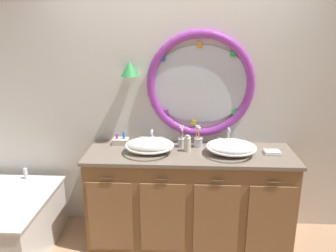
{
  "coord_description": "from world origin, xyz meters",
  "views": [
    {
      "loc": [
        0.06,
        -2.61,
        2.01
      ],
      "look_at": [
        -0.08,
        0.25,
        1.14
      ],
      "focal_mm": 36.11,
      "sensor_mm": 36.0,
      "label": 1
    }
  ],
  "objects_px": {
    "sink_basin_left": "(150,145)",
    "sink_basin_right": "(231,147)",
    "toothbrush_holder_right": "(198,141)",
    "toiletry_basket": "(121,141)",
    "toothbrush_holder_left": "(182,141)",
    "soap_dispenser": "(187,144)",
    "folded_hand_towel": "(272,152)"
  },
  "relations": [
    {
      "from": "sink_basin_left",
      "to": "sink_basin_right",
      "type": "xyz_separation_m",
      "value": [
        0.73,
        0.0,
        -0.0
      ]
    },
    {
      "from": "toothbrush_holder_right",
      "to": "toiletry_basket",
      "type": "distance_m",
      "value": 0.75
    },
    {
      "from": "toothbrush_holder_left",
      "to": "soap_dispenser",
      "type": "relative_size",
      "value": 1.32
    },
    {
      "from": "toiletry_basket",
      "to": "toothbrush_holder_left",
      "type": "bearing_deg",
      "value": -4.78
    },
    {
      "from": "soap_dispenser",
      "to": "folded_hand_towel",
      "type": "distance_m",
      "value": 0.76
    },
    {
      "from": "toothbrush_holder_right",
      "to": "toiletry_basket",
      "type": "bearing_deg",
      "value": 177.09
    },
    {
      "from": "toothbrush_holder_left",
      "to": "toiletry_basket",
      "type": "distance_m",
      "value": 0.59
    },
    {
      "from": "toothbrush_holder_left",
      "to": "soap_dispenser",
      "type": "bearing_deg",
      "value": -63.72
    },
    {
      "from": "toothbrush_holder_left",
      "to": "toiletry_basket",
      "type": "height_order",
      "value": "toothbrush_holder_left"
    },
    {
      "from": "soap_dispenser",
      "to": "toothbrush_holder_right",
      "type": "bearing_deg",
      "value": 50.28
    },
    {
      "from": "folded_hand_towel",
      "to": "soap_dispenser",
      "type": "bearing_deg",
      "value": 178.01
    },
    {
      "from": "toothbrush_holder_right",
      "to": "sink_basin_right",
      "type": "bearing_deg",
      "value": -31.8
    },
    {
      "from": "toothbrush_holder_left",
      "to": "toothbrush_holder_right",
      "type": "bearing_deg",
      "value": 4.11
    },
    {
      "from": "toothbrush_holder_left",
      "to": "toiletry_basket",
      "type": "bearing_deg",
      "value": 175.22
    },
    {
      "from": "soap_dispenser",
      "to": "toiletry_basket",
      "type": "relative_size",
      "value": 1.09
    },
    {
      "from": "toothbrush_holder_left",
      "to": "folded_hand_towel",
      "type": "distance_m",
      "value": 0.83
    },
    {
      "from": "toothbrush_holder_right",
      "to": "toiletry_basket",
      "type": "height_order",
      "value": "toothbrush_holder_right"
    },
    {
      "from": "toothbrush_holder_right",
      "to": "soap_dispenser",
      "type": "bearing_deg",
      "value": -129.72
    },
    {
      "from": "sink_basin_left",
      "to": "soap_dispenser",
      "type": "height_order",
      "value": "soap_dispenser"
    },
    {
      "from": "sink_basin_right",
      "to": "soap_dispenser",
      "type": "xyz_separation_m",
      "value": [
        -0.39,
        0.06,
        0.0
      ]
    },
    {
      "from": "sink_basin_right",
      "to": "toothbrush_holder_left",
      "type": "height_order",
      "value": "toothbrush_holder_left"
    },
    {
      "from": "sink_basin_left",
      "to": "toiletry_basket",
      "type": "xyz_separation_m",
      "value": [
        -0.3,
        0.22,
        -0.04
      ]
    },
    {
      "from": "sink_basin_right",
      "to": "toiletry_basket",
      "type": "xyz_separation_m",
      "value": [
        -1.04,
        0.22,
        -0.03
      ]
    },
    {
      "from": "sink_basin_right",
      "to": "soap_dispenser",
      "type": "bearing_deg",
      "value": 171.94
    },
    {
      "from": "sink_basin_left",
      "to": "folded_hand_towel",
      "type": "relative_size",
      "value": 2.98
    },
    {
      "from": "sink_basin_left",
      "to": "sink_basin_right",
      "type": "distance_m",
      "value": 0.73
    },
    {
      "from": "toothbrush_holder_left",
      "to": "folded_hand_towel",
      "type": "bearing_deg",
      "value": -9.63
    },
    {
      "from": "sink_basin_right",
      "to": "toothbrush_holder_right",
      "type": "xyz_separation_m",
      "value": [
        -0.29,
        0.18,
        -0.01
      ]
    },
    {
      "from": "soap_dispenser",
      "to": "sink_basin_right",
      "type": "bearing_deg",
      "value": -8.06
    },
    {
      "from": "sink_basin_left",
      "to": "folded_hand_towel",
      "type": "bearing_deg",
      "value": 1.5
    },
    {
      "from": "sink_basin_left",
      "to": "sink_basin_right",
      "type": "bearing_deg",
      "value": 0.0
    },
    {
      "from": "toothbrush_holder_left",
      "to": "toothbrush_holder_right",
      "type": "relative_size",
      "value": 1.01
    }
  ]
}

